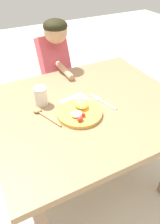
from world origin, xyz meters
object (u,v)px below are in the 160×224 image
Objects in this scene: fork at (102,101)px; spoon at (41,113)px; plate at (80,112)px; drinking_cup at (41,96)px; person at (55,78)px.

spoon is (-0.36, 0.05, 0.01)m from fork.
drinking_cup is (-0.15, 0.18, 0.04)m from plate.
fork is at bearing 13.62° from plate.
plate is at bearing -50.66° from drinking_cup.
person reaches higher than spoon.
drinking_cup is (0.03, 0.09, 0.04)m from spoon.
person reaches higher than drinking_cup.
fork is 0.99× the size of spoon.
plate is 0.71m from person.
plate is 1.21× the size of fork.
spoon is at bearing -110.19° from drinking_cup.
fork is 0.19× the size of person.
fork is at bearing 94.76° from person.
spoon is at bearing 153.72° from plate.
person is (0.27, 0.49, -0.20)m from drinking_cup.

